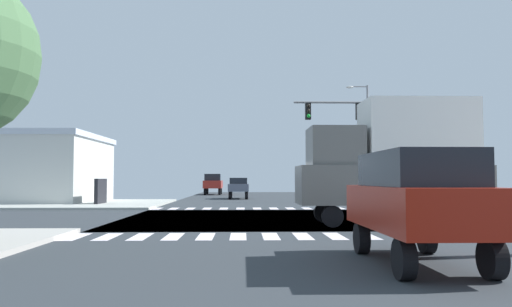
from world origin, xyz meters
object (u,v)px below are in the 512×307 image
street_lamp (365,133)px  suv_crossing_1 (416,197)px  sedan_farside_2 (238,186)px  pickup_middle_1 (213,183)px  traffic_signal_mast (367,125)px  bank_building (3,169)px  box_truck_outer_1 (396,159)px

street_lamp → suv_crossing_1: size_ratio=2.00×
sedan_farside_2 → pickup_middle_1: 12.47m
traffic_signal_mast → sedan_farside_2: (-7.87, 15.24, -3.93)m
street_lamp → bank_building: 27.81m
suv_crossing_1 → box_truck_outer_1: bearing=75.3°
sedan_farside_2 → box_truck_outer_1: box_truck_outer_1 is taller
bank_building → pickup_middle_1: size_ratio=3.08×
street_lamp → suv_crossing_1: (-6.03, -28.70, -4.01)m
traffic_signal_mast → suv_crossing_1: size_ratio=1.58×
traffic_signal_mast → pickup_middle_1: traffic_signal_mast is taller
suv_crossing_1 → box_truck_outer_1: box_truck_outer_1 is taller
bank_building → sedan_farside_2: 19.06m
bank_building → street_lamp: bearing=2.1°
pickup_middle_1 → box_truck_outer_1: (9.36, -37.89, 1.27)m
suv_crossing_1 → street_lamp: bearing=78.1°
street_lamp → sedan_farside_2: (-10.03, 6.10, -4.29)m
bank_building → pickup_middle_1: (14.61, 19.23, -1.27)m
street_lamp → traffic_signal_mast: bearing=-103.3°
traffic_signal_mast → street_lamp: (2.17, 9.15, 0.36)m
street_lamp → suv_crossing_1: bearing=-101.9°
street_lamp → bank_building: bearing=-177.9°
street_lamp → sedan_farside_2: street_lamp is taller
suv_crossing_1 → box_truck_outer_1: 9.39m
traffic_signal_mast → suv_crossing_1: traffic_signal_mast is taller
sedan_farside_2 → suv_crossing_1: size_ratio=0.93×
street_lamp → bank_building: (-27.65, -1.03, -2.85)m
sedan_farside_2 → suv_crossing_1: (4.00, -34.80, 0.28)m
traffic_signal_mast → bank_building: (-25.48, 8.12, -2.49)m
suv_crossing_1 → pickup_middle_1: size_ratio=0.90×
bank_building → pickup_middle_1: 24.19m
box_truck_outer_1 → bank_building: bearing=52.1°
traffic_signal_mast → suv_crossing_1: 20.26m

